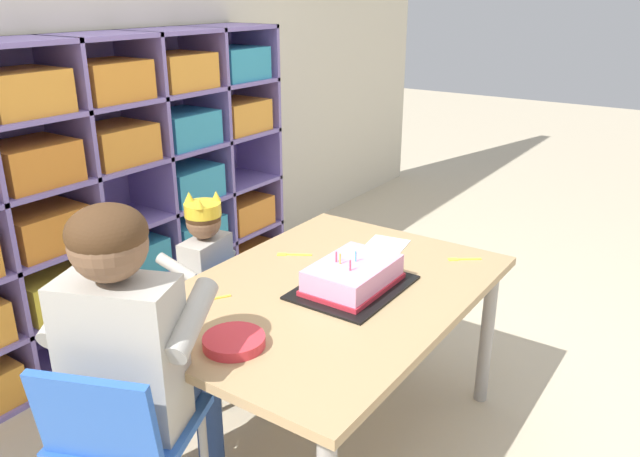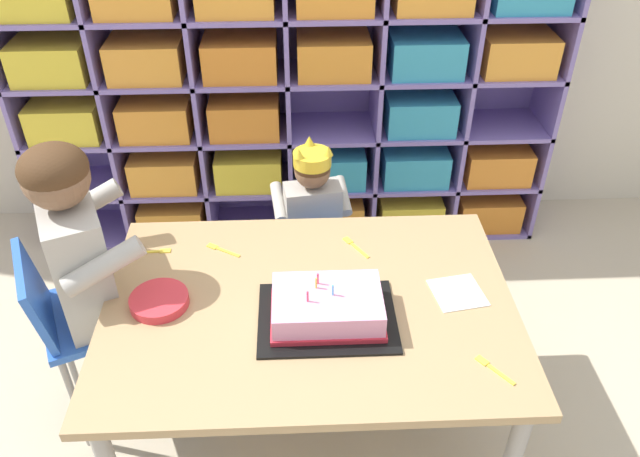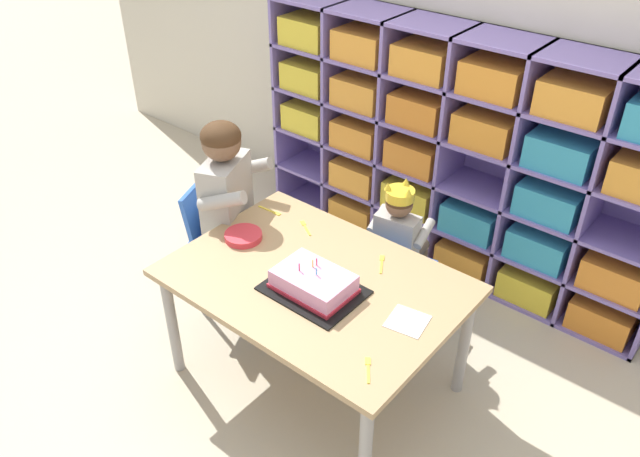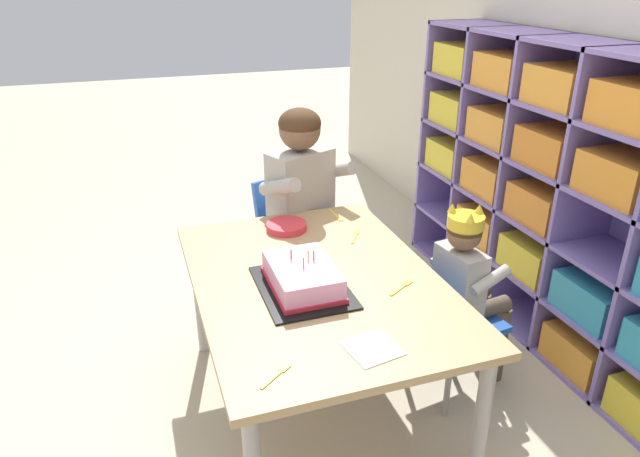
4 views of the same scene
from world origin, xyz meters
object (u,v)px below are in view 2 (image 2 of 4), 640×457
Objects in this scene: child_with_crown at (311,210)px; paper_plate_stack at (159,301)px; birthday_cake_on_tray at (327,309)px; fork_at_table_front_edge at (221,250)px; fork_by_napkin at (355,246)px; fork_scattered_mid_table at (493,368)px; activity_table at (309,318)px; fork_near_cake_tray at (153,252)px; classroom_chair_blue at (315,256)px; adult_helper_seated at (101,256)px; classroom_chair_adult_side at (79,317)px.

child_with_crown is 0.78m from paper_plate_stack.
birthday_cake_on_tray is 3.41× the size of fork_at_table_front_edge.
fork_by_napkin is (0.60, 0.25, -0.01)m from paper_plate_stack.
paper_plate_stack is at bearing -144.64° from fork_scattered_mid_table.
activity_table is 3.08× the size of birthday_cake_on_tray.
fork_scattered_mid_table is 0.63m from fork_by_napkin.
fork_near_cake_tray is 1.18× the size of fork_at_table_front_edge.
fork_near_cake_tray is (-0.55, -0.26, 0.25)m from classroom_chair_blue.
child_with_crown is 7.09× the size of fork_at_table_front_edge.
paper_plate_stack is 1.49× the size of fork_at_table_front_edge.
child_with_crown reaches higher than activity_table.
fork_at_table_front_edge is (-0.33, 0.33, -0.04)m from birthday_cake_on_tray.
adult_helper_seated is at bearing -135.02° from fork_at_table_front_edge.
activity_table is 0.56m from classroom_chair_blue.
fork_near_cake_tray reaches higher than activity_table.
fork_by_napkin is at bearing 102.52° from child_with_crown.
birthday_cake_on_tray is at bearing -49.96° from fork_by_napkin.
paper_plate_stack is at bearing -134.81° from classroom_chair_adult_side.
activity_table is 0.32m from fork_by_napkin.
fork_near_cake_tray is at bearing -81.11° from adult_helper_seated.
child_with_crown is at bearing -90.77° from classroom_chair_blue.
classroom_chair_adult_side reaches higher than fork_at_table_front_edge.
birthday_cake_on_tray is 2.28× the size of paper_plate_stack.
classroom_chair_adult_side is 5.13× the size of fork_near_cake_tray.
paper_plate_stack is at bearing 39.06° from classroom_chair_blue.
fork_by_napkin is at bearing -104.63° from classroom_chair_adult_side.
fork_by_napkin is (0.12, -0.26, 0.25)m from classroom_chair_blue.
classroom_chair_blue is 0.95m from fork_scattered_mid_table.
classroom_chair_blue is 0.18m from child_with_crown.
paper_plate_stack is 1.47× the size of fork_by_napkin.
fork_by_napkin is at bearing 107.18° from classroom_chair_blue.
child_with_crown reaches higher than birthday_cake_on_tray.
child_with_crown is 0.40m from fork_by_napkin.
paper_plate_stack reaches higher than activity_table.
activity_table is 1.48× the size of child_with_crown.
classroom_chair_adult_side is 0.85m from birthday_cake_on_tray.
fork_scattered_mid_table is at bearing -134.79° from adult_helper_seated.
birthday_cake_on_tray reaches higher than fork_by_napkin.
child_with_crown is at bearing 81.38° from fork_at_table_front_edge.
adult_helper_seated is at bearing -90.00° from classroom_chair_adult_side.
paper_plate_stack reaches higher than classroom_chair_blue.
adult_helper_seated is 9.04× the size of fork_by_napkin.
adult_helper_seated is at bearing 25.88° from child_with_crown.
classroom_chair_blue is 0.82m from adult_helper_seated.
fork_scattered_mid_table and fork_near_cake_tray have the same top height.
activity_table is 10.51× the size of fork_at_table_front_edge.
fork_by_napkin is (-0.32, 0.54, 0.00)m from fork_scattered_mid_table.
classroom_chair_adult_side is 1.31m from fork_scattered_mid_table.
paper_plate_stack is at bearing 100.89° from fork_near_cake_tray.
activity_table is 0.68m from adult_helper_seated.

